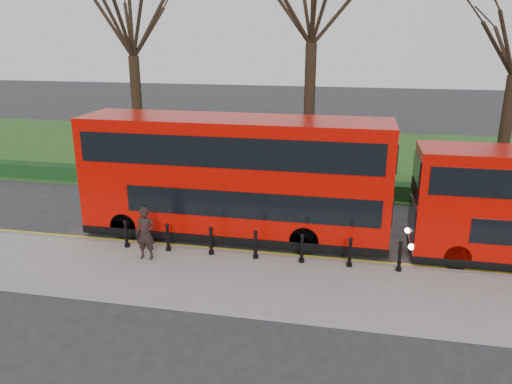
# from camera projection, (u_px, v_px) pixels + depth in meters

# --- Properties ---
(ground) EXTENTS (120.00, 120.00, 0.00)m
(ground) POSITION_uv_depth(u_px,v_px,m) (228.00, 244.00, 19.20)
(ground) COLOR #28282B
(ground) RESTS_ON ground
(pavement) EXTENTS (60.00, 4.00, 0.15)m
(pavement) POSITION_uv_depth(u_px,v_px,m) (205.00, 278.00, 16.38)
(pavement) COLOR gray
(pavement) RESTS_ON ground
(kerb) EXTENTS (60.00, 0.25, 0.16)m
(kerb) POSITION_uv_depth(u_px,v_px,m) (221.00, 253.00, 18.24)
(kerb) COLOR slate
(kerb) RESTS_ON ground
(grass_verge) EXTENTS (60.00, 18.00, 0.06)m
(grass_verge) POSITION_uv_depth(u_px,v_px,m) (285.00, 154.00, 33.19)
(grass_verge) COLOR #214B19
(grass_verge) RESTS_ON ground
(hedge) EXTENTS (60.00, 0.90, 0.80)m
(hedge) POSITION_uv_depth(u_px,v_px,m) (262.00, 184.00, 25.42)
(hedge) COLOR black
(hedge) RESTS_ON ground
(yellow_line_outer) EXTENTS (60.00, 0.10, 0.01)m
(yellow_line_outer) POSITION_uv_depth(u_px,v_px,m) (223.00, 251.00, 18.54)
(yellow_line_outer) COLOR yellow
(yellow_line_outer) RESTS_ON ground
(yellow_line_inner) EXTENTS (60.00, 0.10, 0.01)m
(yellow_line_inner) POSITION_uv_depth(u_px,v_px,m) (225.00, 249.00, 18.73)
(yellow_line_inner) COLOR yellow
(yellow_line_inner) RESTS_ON ground
(tree_left) EXTENTS (7.58, 7.58, 11.84)m
(tree_left) POSITION_uv_depth(u_px,v_px,m) (131.00, 16.00, 27.44)
(tree_left) COLOR black
(tree_left) RESTS_ON ground
(bollard_row) EXTENTS (9.93, 0.15, 1.00)m
(bollard_row) POSITION_uv_depth(u_px,v_px,m) (256.00, 245.00, 17.48)
(bollard_row) COLOR black
(bollard_row) RESTS_ON pavement
(bus_lead) EXTENTS (11.84, 2.72, 4.71)m
(bus_lead) POSITION_uv_depth(u_px,v_px,m) (234.00, 178.00, 19.29)
(bus_lead) COLOR #B40801
(bus_lead) RESTS_ON ground
(pedestrian) EXTENTS (0.70, 0.47, 1.89)m
(pedestrian) POSITION_uv_depth(u_px,v_px,m) (145.00, 233.00, 17.33)
(pedestrian) COLOR black
(pedestrian) RESTS_ON pavement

